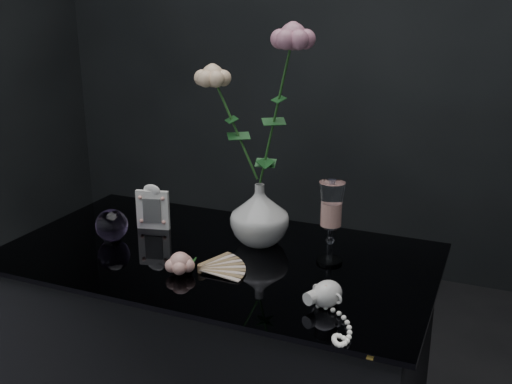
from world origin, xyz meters
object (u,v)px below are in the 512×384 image
at_px(vase, 260,214).
at_px(wine_glass, 331,223).
at_px(paperweight, 112,225).
at_px(pearl_jar, 327,293).
at_px(loose_rose, 180,263).
at_px(picture_frame, 153,207).

distance_m(vase, wine_glass, 0.21).
height_order(paperweight, pearl_jar, paperweight).
height_order(loose_rose, pearl_jar, pearl_jar).
height_order(picture_frame, paperweight, picture_frame).
height_order(wine_glass, pearl_jar, wine_glass).
relative_size(picture_frame, loose_rose, 0.84).
bearing_deg(picture_frame, vase, -9.99).
distance_m(vase, pearl_jar, 0.36).
relative_size(paperweight, loose_rose, 0.56).
relative_size(picture_frame, paperweight, 1.50).
bearing_deg(pearl_jar, picture_frame, -177.71).
distance_m(paperweight, loose_rose, 0.28).
distance_m(vase, picture_frame, 0.31).
bearing_deg(vase, loose_rose, -112.25).
xyz_separation_m(wine_glass, picture_frame, (-0.50, 0.03, -0.04)).
bearing_deg(vase, pearl_jar, -44.75).
xyz_separation_m(vase, paperweight, (-0.36, -0.13, -0.04)).
distance_m(paperweight, pearl_jar, 0.62).
xyz_separation_m(wine_glass, paperweight, (-0.56, -0.09, -0.06)).
xyz_separation_m(vase, wine_glass, (0.20, -0.05, 0.02)).
height_order(wine_glass, loose_rose, wine_glass).
bearing_deg(paperweight, vase, 20.53).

